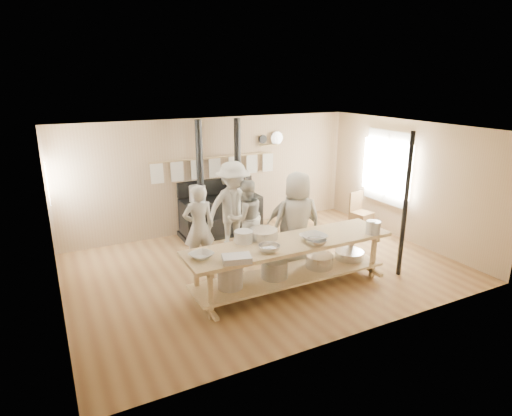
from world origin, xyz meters
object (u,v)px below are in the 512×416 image
at_px(prep_table, 290,260).
at_px(cook_center, 297,221).
at_px(stove, 221,212).
at_px(cook_by_window, 233,208).
at_px(cook_right, 292,225).
at_px(cook_left, 246,218).
at_px(cook_far_left, 199,227).
at_px(chair, 361,220).
at_px(roasting_pan, 237,259).

bearing_deg(prep_table, cook_center, 50.46).
distance_m(stove, cook_by_window, 1.23).
relative_size(cook_right, cook_by_window, 0.85).
bearing_deg(cook_left, cook_center, 122.84).
bearing_deg(cook_far_left, chair, -173.45).
distance_m(cook_far_left, cook_left, 1.06).
relative_size(stove, cook_left, 1.67).
bearing_deg(cook_center, stove, -60.45).
height_order(cook_center, cook_right, cook_center).
relative_size(cook_right, chair, 1.77).
bearing_deg(cook_by_window, cook_right, -60.75).
bearing_deg(cook_by_window, cook_far_left, -159.14).
bearing_deg(prep_table, chair, 29.76).
bearing_deg(chair, cook_far_left, 172.86).
relative_size(prep_table, roasting_pan, 8.57).
bearing_deg(cook_right, cook_left, -24.32).
bearing_deg(chair, roasting_pan, -164.27).
relative_size(cook_by_window, chair, 2.08).
height_order(stove, cook_far_left, stove).
xyz_separation_m(stove, roasting_pan, (-1.12, -3.35, 0.38)).
relative_size(cook_center, cook_by_window, 0.97).
bearing_deg(cook_far_left, cook_center, 157.80).
distance_m(stove, roasting_pan, 3.55).
bearing_deg(cook_by_window, chair, -7.65).
xyz_separation_m(prep_table, cook_right, (0.53, 0.81, 0.28)).
bearing_deg(stove, cook_right, -76.51).
distance_m(cook_far_left, cook_right, 1.73).
distance_m(stove, chair, 3.27).
relative_size(cook_right, roasting_pan, 3.82).
height_order(cook_left, cook_by_window, cook_by_window).
relative_size(stove, cook_right, 1.62).
height_order(stove, cook_by_window, stove).
xyz_separation_m(cook_by_window, chair, (3.17, -0.17, -0.67)).
bearing_deg(cook_far_left, cook_right, 161.08).
distance_m(cook_right, cook_by_window, 1.29).
xyz_separation_m(cook_far_left, cook_center, (1.64, -0.77, 0.11)).
height_order(cook_by_window, roasting_pan, cook_by_window).
height_order(prep_table, cook_by_window, cook_by_window).
relative_size(cook_far_left, cook_left, 1.04).
distance_m(cook_far_left, roasting_pan, 1.79).
bearing_deg(cook_left, cook_right, 124.98).
bearing_deg(roasting_pan, cook_far_left, 88.31).
bearing_deg(cook_far_left, cook_by_window, -151.56).
distance_m(cook_right, roasting_pan, 2.01).
relative_size(prep_table, chair, 3.96).
bearing_deg(stove, prep_table, -90.04).
bearing_deg(cook_left, roasting_pan, 61.21).
bearing_deg(cook_right, chair, -128.83).
xyz_separation_m(cook_right, chair, (2.46, 0.89, -0.53)).
xyz_separation_m(cook_left, roasting_pan, (-1.10, -1.95, 0.12)).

